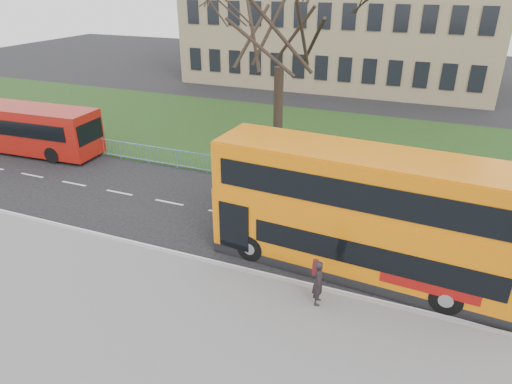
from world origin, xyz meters
TOP-DOWN VIEW (x-y plane):
  - ground at (0.00, 0.00)m, footprint 120.00×120.00m
  - pavement at (0.00, -6.75)m, footprint 80.00×10.50m
  - kerb at (0.00, -1.55)m, footprint 80.00×0.20m
  - grass_verge at (0.00, 14.30)m, footprint 80.00×15.40m
  - guard_railing at (0.00, 6.60)m, footprint 40.00×0.12m
  - bare_tree at (-3.00, 10.00)m, footprint 9.18×9.18m
  - civic_building at (-5.00, 35.00)m, footprint 30.00×15.00m
  - yellow_bus at (3.74, 0.33)m, footprint 11.29×3.36m
  - red_bus at (-18.84, 5.39)m, footprint 11.23×3.12m
  - pedestrian at (2.89, -2.33)m, footprint 0.49×0.66m

SIDE VIEW (x-z plane):
  - ground at x=0.00m, z-range 0.00..0.00m
  - grass_verge at x=0.00m, z-range 0.00..0.08m
  - pavement at x=0.00m, z-range 0.00..0.12m
  - kerb at x=0.00m, z-range 0.00..0.14m
  - guard_railing at x=0.00m, z-range 0.00..1.10m
  - pedestrian at x=2.89m, z-range 0.12..1.78m
  - red_bus at x=-18.84m, z-range 0.10..3.02m
  - yellow_bus at x=3.74m, z-range 0.17..4.84m
  - bare_tree at x=-3.00m, z-range 0.08..13.20m
  - civic_building at x=-5.00m, z-range 0.00..14.00m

